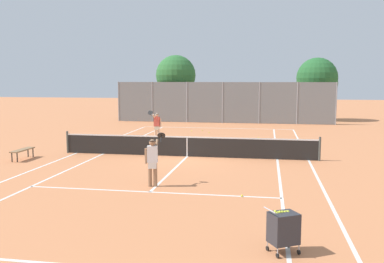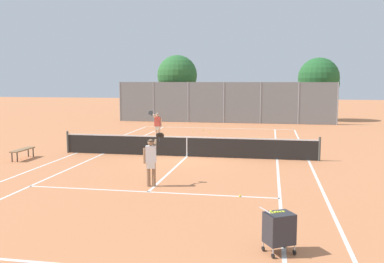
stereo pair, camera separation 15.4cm
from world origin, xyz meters
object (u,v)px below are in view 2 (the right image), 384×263
at_px(tennis_net, 187,146).
at_px(tree_behind_right, 320,79).
at_px(courtside_bench, 23,150).
at_px(tree_behind_left, 177,77).
at_px(loose_tennis_ball_3, 192,131).
at_px(loose_tennis_ball_4, 259,138).
at_px(player_far_left, 157,124).
at_px(loose_tennis_ball_1, 203,130).
at_px(player_near_side, 151,159).
at_px(loose_tennis_ball_2, 240,196).
at_px(loose_tennis_ball_0, 210,133).
at_px(loose_tennis_ball_5, 193,142).
at_px(ball_cart, 279,228).

relative_size(tennis_net, tree_behind_right, 2.20).
xyz_separation_m(courtside_bench, tree_behind_left, (2.64, 20.16, 3.41)).
height_order(loose_tennis_ball_3, loose_tennis_ball_4, same).
relative_size(player_far_left, courtside_bench, 1.18).
xyz_separation_m(player_far_left, loose_tennis_ball_1, (1.97, 4.98, -0.89)).
bearing_deg(player_near_side, loose_tennis_ball_2, -14.40).
distance_m(tennis_net, tree_behind_left, 19.03).
height_order(player_far_left, loose_tennis_ball_0, player_far_left).
bearing_deg(loose_tennis_ball_4, loose_tennis_ball_5, -145.29).
xyz_separation_m(loose_tennis_ball_0, loose_tennis_ball_3, (-1.31, 0.67, 0.00)).
height_order(loose_tennis_ball_5, tree_behind_left, tree_behind_left).
height_order(player_near_side, loose_tennis_ball_2, player_near_side).
relative_size(loose_tennis_ball_4, loose_tennis_ball_5, 1.00).
bearing_deg(loose_tennis_ball_3, player_far_left, -106.20).
relative_size(ball_cart, tree_behind_left, 0.17).
distance_m(loose_tennis_ball_0, loose_tennis_ball_1, 1.34).
bearing_deg(loose_tennis_ball_5, courtside_bench, -136.66).
height_order(loose_tennis_ball_2, loose_tennis_ball_4, same).
height_order(player_near_side, loose_tennis_ball_5, player_near_side).
bearing_deg(player_far_left, loose_tennis_ball_1, 68.42).
bearing_deg(tennis_net, loose_tennis_ball_1, 94.66).
height_order(player_far_left, loose_tennis_ball_2, player_far_left).
bearing_deg(loose_tennis_ball_2, tennis_net, 114.46).
bearing_deg(loose_tennis_ball_5, tennis_net, -83.64).
bearing_deg(tree_behind_left, tree_behind_right, 5.49).
distance_m(loose_tennis_ball_5, tree_behind_left, 14.94).
height_order(player_near_side, loose_tennis_ball_0, player_near_side).
bearing_deg(player_near_side, tree_behind_right, 72.12).
xyz_separation_m(ball_cart, tree_behind_left, (-8.52, 28.75, 3.29)).
relative_size(player_far_left, loose_tennis_ball_5, 26.88).
bearing_deg(loose_tennis_ball_1, player_far_left, -111.58).
height_order(player_far_left, tree_behind_right, tree_behind_right).
relative_size(ball_cart, player_near_side, 0.54).
bearing_deg(tennis_net, loose_tennis_ball_4, 65.30).
bearing_deg(tree_behind_left, loose_tennis_ball_3, -70.65).
bearing_deg(loose_tennis_ball_0, tree_behind_right, 52.01).
xyz_separation_m(loose_tennis_ball_0, tree_behind_left, (-4.32, 9.24, 3.79)).
relative_size(tree_behind_left, tree_behind_right, 1.05).
distance_m(player_far_left, loose_tennis_ball_1, 5.43).
bearing_deg(tennis_net, ball_cart, -69.18).
bearing_deg(tree_behind_right, tennis_net, -112.35).
bearing_deg(tennis_net, loose_tennis_ball_0, 91.18).
xyz_separation_m(loose_tennis_ball_4, tree_behind_left, (-7.64, 11.38, 3.79)).
bearing_deg(loose_tennis_ball_0, courtside_bench, -122.48).
relative_size(player_near_side, tree_behind_left, 0.31).
bearing_deg(loose_tennis_ball_2, loose_tennis_ball_4, 89.11).
relative_size(player_far_left, loose_tennis_ball_4, 26.88).
distance_m(loose_tennis_ball_1, loose_tennis_ball_2, 16.97).
xyz_separation_m(player_far_left, loose_tennis_ball_2, (5.72, -11.57, -0.89)).
bearing_deg(courtside_bench, ball_cart, -37.58).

